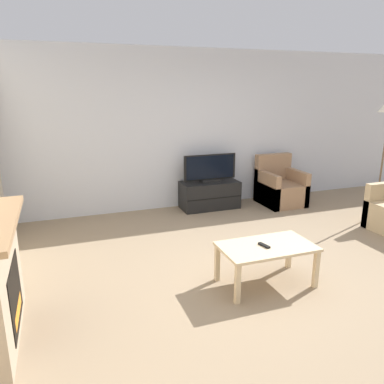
% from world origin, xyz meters
% --- Properties ---
extents(ground_plane, '(24.00, 24.00, 0.00)m').
position_xyz_m(ground_plane, '(0.00, 0.00, 0.00)').
color(ground_plane, '#89755B').
extents(wall_back, '(12.00, 0.06, 2.70)m').
position_xyz_m(wall_back, '(0.00, 2.77, 1.35)').
color(wall_back, silver).
rests_on(wall_back, ground).
extents(tv_stand, '(1.01, 0.48, 0.48)m').
position_xyz_m(tv_stand, '(0.11, 2.46, 0.24)').
color(tv_stand, black).
rests_on(tv_stand, ground).
extents(tv, '(0.95, 0.18, 0.48)m').
position_xyz_m(tv, '(0.11, 2.46, 0.70)').
color(tv, black).
rests_on(tv, tv_stand).
extents(armchair, '(0.70, 0.76, 0.88)m').
position_xyz_m(armchair, '(1.42, 2.27, 0.29)').
color(armchair, '#937051').
rests_on(armchair, ground).
extents(coffee_table, '(1.00, 0.57, 0.45)m').
position_xyz_m(coffee_table, '(-0.34, -0.22, 0.39)').
color(coffee_table, '#CCB289').
rests_on(coffee_table, ground).
extents(remote, '(0.07, 0.16, 0.02)m').
position_xyz_m(remote, '(-0.38, -0.23, 0.46)').
color(remote, black).
rests_on(remote, coffee_table).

